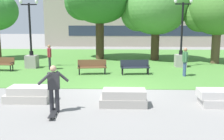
# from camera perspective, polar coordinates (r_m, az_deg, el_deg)

# --- Properties ---
(ground_plane) EXTENTS (140.00, 140.00, 0.00)m
(ground_plane) POSITION_cam_1_polar(r_m,az_deg,el_deg) (12.76, 1.05, -4.22)
(ground_plane) COLOR gray
(grass_lawn) EXTENTS (40.00, 20.00, 0.02)m
(grass_lawn) POSITION_cam_1_polar(r_m,az_deg,el_deg) (22.58, 1.56, 2.05)
(grass_lawn) COLOR #4C8438
(grass_lawn) RESTS_ON ground
(concrete_block_center) EXTENTS (1.85, 0.90, 0.64)m
(concrete_block_center) POSITION_cam_1_polar(r_m,az_deg,el_deg) (11.24, -17.64, -5.05)
(concrete_block_center) COLOR #B2ADA3
(concrete_block_center) RESTS_ON ground
(concrete_block_left) EXTENTS (1.80, 0.90, 0.64)m
(concrete_block_left) POSITION_cam_1_polar(r_m,az_deg,el_deg) (10.21, 2.55, -6.09)
(concrete_block_left) COLOR #9E9991
(concrete_block_left) RESTS_ON ground
(concrete_block_right) EXTENTS (1.89, 0.90, 0.64)m
(concrete_block_right) POSITION_cam_1_polar(r_m,az_deg,el_deg) (11.03, 22.86, -5.67)
(concrete_block_right) COLOR #BCB7B2
(concrete_block_right) RESTS_ON ground
(person_skateboarder) EXTENTS (1.00, 0.63, 1.71)m
(person_skateboarder) POSITION_cam_1_polar(r_m,az_deg,el_deg) (9.49, -12.54, -3.43)
(person_skateboarder) COLOR #28282D
(person_skateboarder) RESTS_ON ground
(skateboard) EXTENTS (0.29, 1.03, 0.14)m
(skateboard) POSITION_cam_1_polar(r_m,az_deg,el_deg) (9.35, -12.73, -9.28)
(skateboard) COLOR black
(skateboard) RESTS_ON ground
(park_bench_near_left) EXTENTS (1.83, 0.66, 0.90)m
(park_bench_near_left) POSITION_cam_1_polar(r_m,az_deg,el_deg) (19.13, -23.06, 1.40)
(park_bench_near_left) COLOR brown
(park_bench_near_left) RESTS_ON grass_lawn
(park_bench_near_right) EXTENTS (1.85, 0.75, 0.90)m
(park_bench_near_right) POSITION_cam_1_polar(r_m,az_deg,el_deg) (16.39, 5.01, 0.85)
(park_bench_near_right) COLOR #1E232D
(park_bench_near_right) RESTS_ON grass_lawn
(park_bench_far_left) EXTENTS (1.85, 0.75, 0.90)m
(park_bench_far_left) POSITION_cam_1_polar(r_m,az_deg,el_deg) (16.43, -4.36, 0.89)
(park_bench_far_left) COLOR brown
(park_bench_far_left) RESTS_ON grass_lawn
(lamp_post_right) EXTENTS (1.32, 0.80, 5.01)m
(lamp_post_right) POSITION_cam_1_polar(r_m,az_deg,el_deg) (19.83, 14.76, 3.60)
(lamp_post_right) COLOR gray
(lamp_post_right) RESTS_ON grass_lawn
(lamp_post_center) EXTENTS (1.32, 0.80, 4.93)m
(lamp_post_center) POSITION_cam_1_polar(r_m,az_deg,el_deg) (19.57, -17.13, 3.37)
(lamp_post_center) COLOR gray
(lamp_post_center) RESTS_ON grass_lawn
(tree_near_right) EXTENTS (5.68, 5.41, 6.79)m
(tree_near_right) POSITION_cam_1_polar(r_m,az_deg,el_deg) (23.12, 9.39, 13.12)
(tree_near_right) COLOR #42301E
(tree_near_right) RESTS_ON grass_lawn
(tree_near_left) EXTENTS (4.74, 4.52, 6.08)m
(tree_near_left) POSITION_cam_1_polar(r_m,az_deg,el_deg) (22.41, 21.95, 11.79)
(tree_near_left) COLOR brown
(tree_near_left) RESTS_ON grass_lawn
(person_bystander_near_lawn) EXTENTS (0.36, 0.61, 1.71)m
(person_bystander_near_lawn) POSITION_cam_1_polar(r_m,az_deg,el_deg) (18.54, -13.47, 3.07)
(person_bystander_near_lawn) COLOR #28282D
(person_bystander_near_lawn) RESTS_ON grass_lawn
(person_bystander_far_lawn) EXTENTS (0.24, 0.62, 1.71)m
(person_bystander_far_lawn) POSITION_cam_1_polar(r_m,az_deg,el_deg) (16.31, 15.60, 2.05)
(person_bystander_far_lawn) COLOR #384C7A
(person_bystander_far_lawn) RESTS_ON grass_lawn
(building_facade_distant) EXTENTS (27.09, 1.03, 10.76)m
(building_facade_distant) POSITION_cam_1_polar(r_m,az_deg,el_deg) (37.03, 6.62, 13.41)
(building_facade_distant) COLOR gray
(building_facade_distant) RESTS_ON ground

